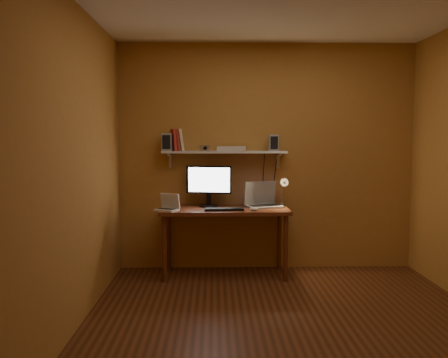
{
  "coord_description": "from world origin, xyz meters",
  "views": [
    {
      "loc": [
        -0.61,
        -3.87,
        1.52
      ],
      "look_at": [
        -0.5,
        1.18,
        1.08
      ],
      "focal_mm": 38.0,
      "sensor_mm": 36.0,
      "label": 1
    }
  ],
  "objects_px": {
    "netbook": "(168,206)",
    "router": "(231,149)",
    "mouse": "(254,209)",
    "desk_lamp": "(283,188)",
    "laptop": "(262,200)",
    "keyboard": "(224,209)",
    "desk": "(225,216)",
    "monitor": "(209,184)",
    "wall_shelf": "(224,152)",
    "shelf_camera": "(205,148)",
    "speaker_right": "(273,143)",
    "speaker_left": "(167,142)"
  },
  "relations": [
    {
      "from": "monitor",
      "to": "keyboard",
      "type": "relative_size",
      "value": 1.21
    },
    {
      "from": "netbook",
      "to": "keyboard",
      "type": "bearing_deg",
      "value": 27.81
    },
    {
      "from": "wall_shelf",
      "to": "netbook",
      "type": "distance_m",
      "value": 0.89
    },
    {
      "from": "netbook",
      "to": "keyboard",
      "type": "distance_m",
      "value": 0.6
    },
    {
      "from": "wall_shelf",
      "to": "laptop",
      "type": "relative_size",
      "value": 3.17
    },
    {
      "from": "desk",
      "to": "monitor",
      "type": "bearing_deg",
      "value": 141.29
    },
    {
      "from": "wall_shelf",
      "to": "router",
      "type": "height_order",
      "value": "router"
    },
    {
      "from": "speaker_left",
      "to": "keyboard",
      "type": "bearing_deg",
      "value": -21.99
    },
    {
      "from": "monitor",
      "to": "shelf_camera",
      "type": "bearing_deg",
      "value": -142.64
    },
    {
      "from": "router",
      "to": "keyboard",
      "type": "bearing_deg",
      "value": -105.8
    },
    {
      "from": "wall_shelf",
      "to": "shelf_camera",
      "type": "relative_size",
      "value": 12.16
    },
    {
      "from": "shelf_camera",
      "to": "netbook",
      "type": "bearing_deg",
      "value": -146.24
    },
    {
      "from": "keyboard",
      "to": "shelf_camera",
      "type": "height_order",
      "value": "shelf_camera"
    },
    {
      "from": "desk",
      "to": "desk_lamp",
      "type": "height_order",
      "value": "desk_lamp"
    },
    {
      "from": "laptop",
      "to": "speaker_right",
      "type": "xyz_separation_m",
      "value": [
        0.13,
        0.07,
        0.64
      ]
    },
    {
      "from": "wall_shelf",
      "to": "speaker_left",
      "type": "distance_m",
      "value": 0.65
    },
    {
      "from": "desk",
      "to": "wall_shelf",
      "type": "distance_m",
      "value": 0.72
    },
    {
      "from": "desk_lamp",
      "to": "wall_shelf",
      "type": "bearing_deg",
      "value": 174.12
    },
    {
      "from": "wall_shelf",
      "to": "netbook",
      "type": "height_order",
      "value": "wall_shelf"
    },
    {
      "from": "desk_lamp",
      "to": "speaker_right",
      "type": "xyz_separation_m",
      "value": [
        -0.11,
        0.06,
        0.51
      ]
    },
    {
      "from": "desk",
      "to": "netbook",
      "type": "bearing_deg",
      "value": -167.18
    },
    {
      "from": "mouse",
      "to": "speaker_right",
      "type": "height_order",
      "value": "speaker_right"
    },
    {
      "from": "netbook",
      "to": "speaker_right",
      "type": "distance_m",
      "value": 1.38
    },
    {
      "from": "shelf_camera",
      "to": "keyboard",
      "type": "bearing_deg",
      "value": -51.43
    },
    {
      "from": "monitor",
      "to": "router",
      "type": "distance_m",
      "value": 0.47
    },
    {
      "from": "laptop",
      "to": "netbook",
      "type": "relative_size",
      "value": 1.57
    },
    {
      "from": "keyboard",
      "to": "speaker_right",
      "type": "height_order",
      "value": "speaker_right"
    },
    {
      "from": "wall_shelf",
      "to": "laptop",
      "type": "distance_m",
      "value": 0.69
    },
    {
      "from": "netbook",
      "to": "router",
      "type": "bearing_deg",
      "value": 53.09
    },
    {
      "from": "desk",
      "to": "desk_lamp",
      "type": "relative_size",
      "value": 3.73
    },
    {
      "from": "laptop",
      "to": "keyboard",
      "type": "xyz_separation_m",
      "value": [
        -0.44,
        -0.26,
        -0.06
      ]
    },
    {
      "from": "desk",
      "to": "wall_shelf",
      "type": "bearing_deg",
      "value": 90.0
    },
    {
      "from": "mouse",
      "to": "desk_lamp",
      "type": "distance_m",
      "value": 0.5
    },
    {
      "from": "desk_lamp",
      "to": "shelf_camera",
      "type": "bearing_deg",
      "value": -179.53
    },
    {
      "from": "netbook",
      "to": "laptop",
      "type": "bearing_deg",
      "value": 42.34
    },
    {
      "from": "speaker_left",
      "to": "shelf_camera",
      "type": "xyz_separation_m",
      "value": [
        0.42,
        -0.06,
        -0.07
      ]
    },
    {
      "from": "monitor",
      "to": "keyboard",
      "type": "xyz_separation_m",
      "value": [
        0.17,
        -0.29,
        -0.25
      ]
    },
    {
      "from": "monitor",
      "to": "keyboard",
      "type": "height_order",
      "value": "monitor"
    },
    {
      "from": "wall_shelf",
      "to": "desk_lamp",
      "type": "height_order",
      "value": "wall_shelf"
    },
    {
      "from": "netbook",
      "to": "router",
      "type": "distance_m",
      "value": 0.96
    },
    {
      "from": "monitor",
      "to": "desk_lamp",
      "type": "bearing_deg",
      "value": 9.05
    },
    {
      "from": "desk",
      "to": "shelf_camera",
      "type": "xyz_separation_m",
      "value": [
        -0.22,
        0.12,
        0.74
      ]
    },
    {
      "from": "wall_shelf",
      "to": "desk_lamp",
      "type": "relative_size",
      "value": 3.73
    },
    {
      "from": "wall_shelf",
      "to": "netbook",
      "type": "xyz_separation_m",
      "value": [
        -0.61,
        -0.33,
        -0.56
      ]
    },
    {
      "from": "desk",
      "to": "shelf_camera",
      "type": "height_order",
      "value": "shelf_camera"
    },
    {
      "from": "laptop",
      "to": "router",
      "type": "height_order",
      "value": "router"
    },
    {
      "from": "monitor",
      "to": "desk",
      "type": "bearing_deg",
      "value": -28.56
    },
    {
      "from": "netbook",
      "to": "mouse",
      "type": "xyz_separation_m",
      "value": [
        0.91,
        -0.04,
        -0.03
      ]
    },
    {
      "from": "desk",
      "to": "monitor",
      "type": "xyz_separation_m",
      "value": [
        -0.18,
        0.14,
        0.34
      ]
    },
    {
      "from": "mouse",
      "to": "desk_lamp",
      "type": "bearing_deg",
      "value": 59.06
    }
  ]
}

